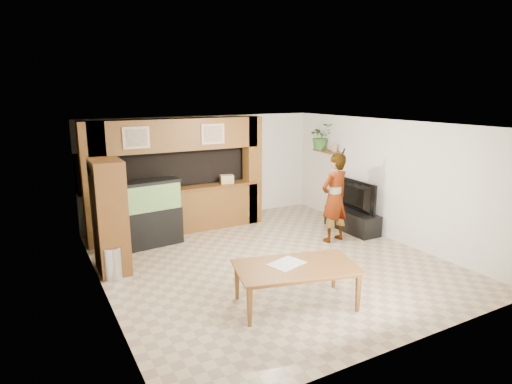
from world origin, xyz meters
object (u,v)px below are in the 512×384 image
person (335,198)px  dining_table (297,287)px  television (353,196)px  aquarium (150,214)px  pantry_cabinet (110,217)px

person → dining_table: 3.19m
television → aquarium: bearing=77.3°
pantry_cabinet → person: 4.55m
television → person: size_ratio=0.64×
pantry_cabinet → dining_table: (2.16, -2.71, -0.70)m
pantry_cabinet → television: pantry_cabinet is taller
dining_table → aquarium: bearing=122.2°
pantry_cabinet → aquarium: (0.97, 0.97, -0.33)m
pantry_cabinet → person: bearing=-8.3°
pantry_cabinet → aquarium: size_ratio=1.45×
aquarium → television: bearing=-22.1°
dining_table → person: bearing=55.4°
aquarium → pantry_cabinet: bearing=-141.0°
pantry_cabinet → aquarium: bearing=45.1°
television → dining_table: (-3.19, -2.42, -0.51)m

